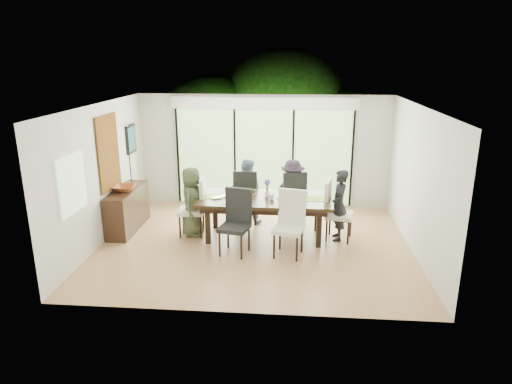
# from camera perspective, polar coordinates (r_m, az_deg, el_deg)

# --- Properties ---
(floor) EXTENTS (6.00, 5.00, 0.01)m
(floor) POSITION_cam_1_polar(r_m,az_deg,el_deg) (9.03, -0.13, -6.57)
(floor) COLOR #98623C
(floor) RESTS_ON ground
(ceiling) EXTENTS (6.00, 5.00, 0.01)m
(ceiling) POSITION_cam_1_polar(r_m,az_deg,el_deg) (8.34, -0.15, 10.78)
(ceiling) COLOR white
(ceiling) RESTS_ON wall_back
(wall_back) EXTENTS (6.00, 0.02, 2.70)m
(wall_back) POSITION_cam_1_polar(r_m,az_deg,el_deg) (11.03, 0.99, 5.12)
(wall_back) COLOR beige
(wall_back) RESTS_ON floor
(wall_front) EXTENTS (6.00, 0.02, 2.70)m
(wall_front) POSITION_cam_1_polar(r_m,az_deg,el_deg) (6.21, -2.15, -4.23)
(wall_front) COLOR beige
(wall_front) RESTS_ON floor
(wall_left) EXTENTS (0.02, 5.00, 2.70)m
(wall_left) POSITION_cam_1_polar(r_m,az_deg,el_deg) (9.34, -18.89, 2.06)
(wall_left) COLOR beige
(wall_left) RESTS_ON floor
(wall_right) EXTENTS (0.02, 5.00, 2.70)m
(wall_right) POSITION_cam_1_polar(r_m,az_deg,el_deg) (8.86, 19.65, 1.23)
(wall_right) COLOR silver
(wall_right) RESTS_ON floor
(glass_doors) EXTENTS (4.20, 0.02, 2.30)m
(glass_doors) POSITION_cam_1_polar(r_m,az_deg,el_deg) (11.02, 0.97, 4.32)
(glass_doors) COLOR #598C3F
(glass_doors) RESTS_ON wall_back
(blinds_header) EXTENTS (4.40, 0.06, 0.28)m
(blinds_header) POSITION_cam_1_polar(r_m,az_deg,el_deg) (10.80, 1.01, 11.05)
(blinds_header) COLOR white
(blinds_header) RESTS_ON wall_back
(mullion_a) EXTENTS (0.05, 0.04, 2.30)m
(mullion_a) POSITION_cam_1_polar(r_m,az_deg,el_deg) (11.34, -9.71, 4.44)
(mullion_a) COLOR black
(mullion_a) RESTS_ON wall_back
(mullion_b) EXTENTS (0.05, 0.04, 2.30)m
(mullion_b) POSITION_cam_1_polar(r_m,az_deg,el_deg) (11.08, -2.65, 4.37)
(mullion_b) COLOR black
(mullion_b) RESTS_ON wall_back
(mullion_c) EXTENTS (0.05, 0.04, 2.30)m
(mullion_c) POSITION_cam_1_polar(r_m,az_deg,el_deg) (10.98, 4.63, 4.23)
(mullion_c) COLOR black
(mullion_c) RESTS_ON wall_back
(mullion_d) EXTENTS (0.05, 0.04, 2.30)m
(mullion_d) POSITION_cam_1_polar(r_m,az_deg,el_deg) (11.07, 11.91, 4.02)
(mullion_d) COLOR black
(mullion_d) RESTS_ON wall_back
(side_window) EXTENTS (0.02, 0.90, 1.00)m
(side_window) POSITION_cam_1_polar(r_m,az_deg,el_deg) (8.24, -21.98, 0.93)
(side_window) COLOR #8CAD7F
(side_window) RESTS_ON wall_left
(deck) EXTENTS (6.00, 1.80, 0.10)m
(deck) POSITION_cam_1_polar(r_m,az_deg,el_deg) (12.24, 1.24, -0.47)
(deck) COLOR #4F3421
(deck) RESTS_ON ground
(rail_top) EXTENTS (6.00, 0.08, 0.06)m
(rail_top) POSITION_cam_1_polar(r_m,az_deg,el_deg) (12.85, 1.48, 3.14)
(rail_top) COLOR #4F3D22
(rail_top) RESTS_ON deck
(foliage_left) EXTENTS (3.20, 3.20, 3.20)m
(foliage_left) POSITION_cam_1_polar(r_m,az_deg,el_deg) (13.86, -5.75, 7.82)
(foliage_left) COLOR #14380F
(foliage_left) RESTS_ON ground
(foliage_mid) EXTENTS (4.00, 4.00, 4.00)m
(foliage_mid) POSITION_cam_1_polar(r_m,az_deg,el_deg) (14.18, 3.55, 9.54)
(foliage_mid) COLOR #14380F
(foliage_mid) RESTS_ON ground
(foliage_right) EXTENTS (2.80, 2.80, 2.80)m
(foliage_right) POSITION_cam_1_polar(r_m,az_deg,el_deg) (13.55, 11.11, 6.61)
(foliage_right) COLOR #14380F
(foliage_right) RESTS_ON ground
(foliage_far) EXTENTS (3.60, 3.60, 3.60)m
(foliage_far) POSITION_cam_1_polar(r_m,az_deg,el_deg) (14.95, -0.28, 9.25)
(foliage_far) COLOR #14380F
(foliage_far) RESTS_ON ground
(table_top) EXTENTS (2.67, 1.22, 0.07)m
(table_top) POSITION_cam_1_polar(r_m,az_deg,el_deg) (9.12, 1.07, -0.93)
(table_top) COLOR black
(table_top) RESTS_ON floor
(table_apron) EXTENTS (2.45, 1.00, 0.11)m
(table_apron) POSITION_cam_1_polar(r_m,az_deg,el_deg) (9.16, 1.07, -1.53)
(table_apron) COLOR black
(table_apron) RESTS_ON floor
(table_leg_fl) EXTENTS (0.10, 0.10, 0.77)m
(table_leg_fl) POSITION_cam_1_polar(r_m,az_deg,el_deg) (8.99, -6.03, -4.11)
(table_leg_fl) COLOR black
(table_leg_fl) RESTS_ON floor
(table_leg_fr) EXTENTS (0.10, 0.10, 0.77)m
(table_leg_fr) POSITION_cam_1_polar(r_m,az_deg,el_deg) (8.86, 7.88, -4.52)
(table_leg_fr) COLOR black
(table_leg_fr) RESTS_ON floor
(table_leg_bl) EXTENTS (0.10, 0.10, 0.77)m
(table_leg_bl) POSITION_cam_1_polar(r_m,az_deg,el_deg) (9.79, -5.10, -2.33)
(table_leg_bl) COLOR black
(table_leg_bl) RESTS_ON floor
(table_leg_br) EXTENTS (0.10, 0.10, 0.77)m
(table_leg_br) POSITION_cam_1_polar(r_m,az_deg,el_deg) (9.66, 7.64, -2.67)
(table_leg_br) COLOR black
(table_leg_br) RESTS_ON floor
(chair_left_end) EXTENTS (0.55, 0.55, 1.22)m
(chair_left_end) POSITION_cam_1_polar(r_m,az_deg,el_deg) (9.40, -8.11, -1.79)
(chair_left_end) COLOR silver
(chair_left_end) RESTS_ON floor
(chair_right_end) EXTENTS (0.61, 0.61, 1.22)m
(chair_right_end) POSITION_cam_1_polar(r_m,az_deg,el_deg) (9.21, 10.42, -2.27)
(chair_right_end) COLOR silver
(chair_right_end) RESTS_ON floor
(chair_far_left) EXTENTS (0.53, 0.53, 1.22)m
(chair_far_left) POSITION_cam_1_polar(r_m,az_deg,el_deg) (10.03, -1.18, -0.42)
(chair_far_left) COLOR black
(chair_far_left) RESTS_ON floor
(chair_far_right) EXTENTS (0.61, 0.61, 1.22)m
(chair_far_right) POSITION_cam_1_polar(r_m,az_deg,el_deg) (9.97, 4.54, -0.57)
(chair_far_right) COLOR black
(chair_far_right) RESTS_ON floor
(chair_near_left) EXTENTS (0.62, 0.62, 1.22)m
(chair_near_left) POSITION_cam_1_polar(r_m,az_deg,el_deg) (8.41, -2.74, -3.86)
(chair_near_left) COLOR black
(chair_near_left) RESTS_ON floor
(chair_near_right) EXTENTS (0.61, 0.61, 1.22)m
(chair_near_right) POSITION_cam_1_polar(r_m,az_deg,el_deg) (8.35, 4.10, -4.06)
(chair_near_right) COLOR white
(chair_near_right) RESTS_ON floor
(person_left_end) EXTENTS (0.48, 0.71, 1.44)m
(person_left_end) POSITION_cam_1_polar(r_m,az_deg,el_deg) (9.36, -8.02, -1.18)
(person_left_end) COLOR #434E34
(person_left_end) RESTS_ON floor
(person_right_end) EXTENTS (0.44, 0.68, 1.44)m
(person_right_end) POSITION_cam_1_polar(r_m,az_deg,el_deg) (9.18, 10.33, -1.65)
(person_right_end) COLOR black
(person_right_end) RESTS_ON floor
(person_far_left) EXTENTS (0.72, 0.50, 1.44)m
(person_far_left) POSITION_cam_1_polar(r_m,az_deg,el_deg) (9.98, -1.20, 0.12)
(person_far_left) COLOR slate
(person_far_left) RESTS_ON floor
(person_far_right) EXTENTS (0.75, 0.56, 1.44)m
(person_far_right) POSITION_cam_1_polar(r_m,az_deg,el_deg) (9.92, 4.55, -0.02)
(person_far_right) COLOR black
(person_far_right) RESTS_ON floor
(placemat_left) EXTENTS (0.49, 0.36, 0.01)m
(placemat_left) POSITION_cam_1_polar(r_m,az_deg,el_deg) (9.22, -4.83, -0.56)
(placemat_left) COLOR #89A73B
(placemat_left) RESTS_ON table_top
(placemat_right) EXTENTS (0.49, 0.36, 0.01)m
(placemat_right) POSITION_cam_1_polar(r_m,az_deg,el_deg) (9.10, 7.05, -0.86)
(placemat_right) COLOR #7CAE3E
(placemat_right) RESTS_ON table_top
(placemat_far_l) EXTENTS (0.49, 0.36, 0.01)m
(placemat_far_l) POSITION_cam_1_polar(r_m,az_deg,el_deg) (9.53, -1.47, 0.08)
(placemat_far_l) COLOR #90A53A
(placemat_far_l) RESTS_ON table_top
(placemat_far_r) EXTENTS (0.49, 0.36, 0.01)m
(placemat_far_r) POSITION_cam_1_polar(r_m,az_deg,el_deg) (9.48, 4.55, -0.07)
(placemat_far_r) COLOR #8BA039
(placemat_far_r) RESTS_ON table_top
(placemat_paper) EXTENTS (0.49, 0.36, 0.01)m
(placemat_paper) POSITION_cam_1_polar(r_m,az_deg,el_deg) (8.88, -2.60, -1.20)
(placemat_paper) COLOR white
(placemat_paper) RESTS_ON table_top
(tablet_far_l) EXTENTS (0.29, 0.20, 0.01)m
(tablet_far_l) POSITION_cam_1_polar(r_m,az_deg,el_deg) (9.47, -0.90, 0.03)
(tablet_far_l) COLOR black
(tablet_far_l) RESTS_ON table_top
(tablet_far_r) EXTENTS (0.27, 0.19, 0.01)m
(tablet_far_r) POSITION_cam_1_polar(r_m,az_deg,el_deg) (9.43, 4.24, -0.10)
(tablet_far_r) COLOR black
(tablet_far_r) RESTS_ON table_top
(papers) EXTENTS (0.33, 0.24, 0.00)m
(papers) POSITION_cam_1_polar(r_m,az_deg,el_deg) (9.05, 5.48, -0.92)
(papers) COLOR white
(papers) RESTS_ON table_top
(platter_base) EXTENTS (0.29, 0.29, 0.03)m
(platter_base) POSITION_cam_1_polar(r_m,az_deg,el_deg) (8.87, -2.60, -1.10)
(platter_base) COLOR white
(platter_base) RESTS_ON table_top
(platter_snacks) EXTENTS (0.22, 0.22, 0.02)m
(platter_snacks) POSITION_cam_1_polar(r_m,az_deg,el_deg) (8.87, -2.61, -0.97)
(platter_snacks) COLOR orange
(platter_snacks) RESTS_ON table_top
(vase) EXTENTS (0.09, 0.09, 0.13)m
(vase) POSITION_cam_1_polar(r_m,az_deg,el_deg) (9.14, 1.41, -0.24)
(vase) COLOR silver
(vase) RESTS_ON table_top
(hyacinth_stems) EXTENTS (0.04, 0.04, 0.18)m
(hyacinth_stems) POSITION_cam_1_polar(r_m,az_deg,el_deg) (9.10, 1.41, 0.56)
(hyacinth_stems) COLOR #337226
(hyacinth_stems) RESTS_ON table_top
(hyacinth_blooms) EXTENTS (0.12, 0.12, 0.12)m
(hyacinth_blooms) POSITION_cam_1_polar(r_m,az_deg,el_deg) (9.07, 1.42, 1.23)
(hyacinth_blooms) COLOR #4E4AB9
(hyacinth_blooms) RESTS_ON table_top
(laptop) EXTENTS (0.43, 0.42, 0.03)m
(laptop) POSITION_cam_1_polar(r_m,az_deg,el_deg) (9.11, -4.32, -0.69)
(laptop) COLOR silver
(laptop) RESTS_ON table_top
(cup_a) EXTENTS (0.19, 0.19, 0.11)m
(cup_a) POSITION_cam_1_polar(r_m,az_deg,el_deg) (9.31, -3.17, -0.03)
(cup_a) COLOR white
(cup_a) RESTS_ON table_top
(cup_b) EXTENTS (0.12, 0.12, 0.10)m
(cup_b) POSITION_cam_1_polar(r_m,az_deg,el_deg) (9.00, 1.98, -0.63)
(cup_b) COLOR white
(cup_b) RESTS_ON table_top
(cup_c) EXTENTS (0.17, 0.17, 0.11)m
(cup_c) POSITION_cam_1_polar(r_m,az_deg,el_deg) (9.18, 6.10, -0.35)
(cup_c) COLOR white
(cup_c) RESTS_ON table_top
(book) EXTENTS (0.19, 0.26, 0.02)m
(book) POSITION_cam_1_polar(r_m,az_deg,el_deg) (9.15, 2.65, -0.62)
(book) COLOR white
(book) RESTS_ON table_top
(sideboard) EXTENTS (0.44, 1.57, 0.88)m
(sideboard) POSITION_cam_1_polar(r_m,az_deg,el_deg) (10.03, -15.75, -2.10)
(sideboard) COLOR black
(sideboard) RESTS_ON floor
(bowl) EXTENTS (0.47, 0.47, 0.11)m
(bowl) POSITION_cam_1_polar(r_m,az_deg,el_deg) (9.79, -16.18, 0.47)
(bowl) COLOR brown
(bowl) RESTS_ON sideboard
(candlestick_base) EXTENTS (0.10, 0.10, 0.04)m
(candlestick_base) POSITION_cam_1_polar(r_m,az_deg,el_deg) (10.21, -15.29, 0.98)
(candlestick_base) COLOR black
(candlestick_base) RESTS_ON sideboard
(candlestick_shaft) EXTENTS (0.02, 0.02, 1.22)m
(candlestick_shaft) POSITION_cam_1_polar(r_m,az_deg,el_deg) (10.06, -15.55, 4.36)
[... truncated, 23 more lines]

